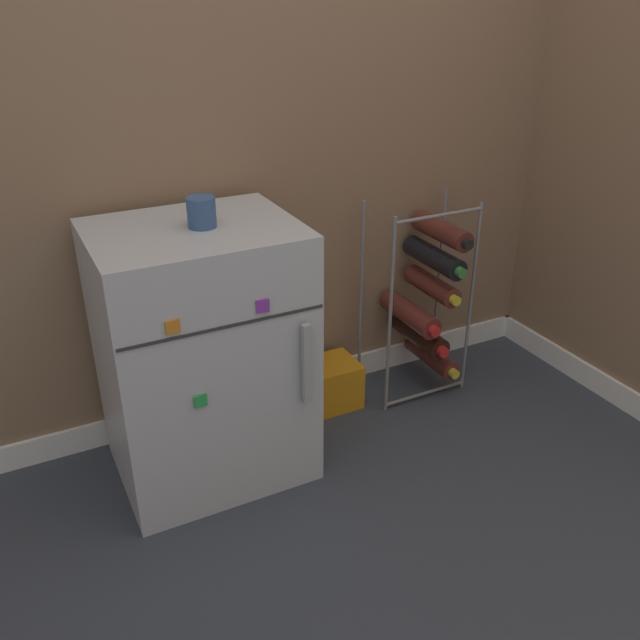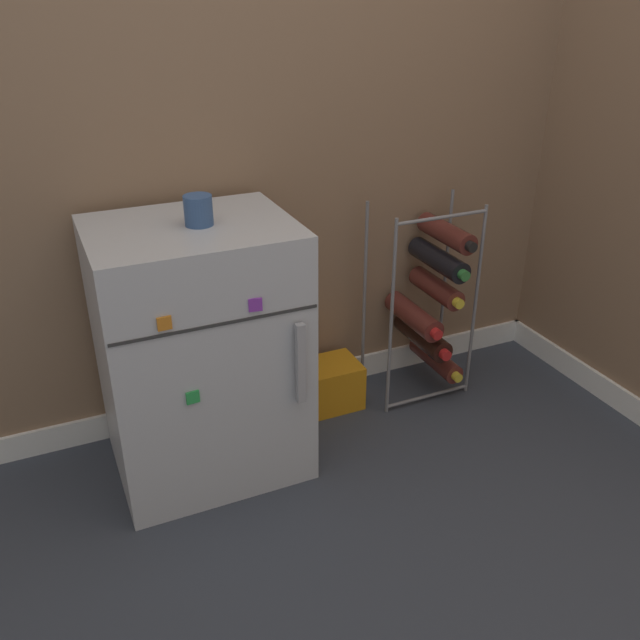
{
  "view_description": "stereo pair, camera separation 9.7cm",
  "coord_description": "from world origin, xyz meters",
  "px_view_note": "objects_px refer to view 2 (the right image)",
  "views": [
    {
      "loc": [
        -0.86,
        -1.24,
        1.39
      ],
      "look_at": [
        0.03,
        0.5,
        0.39
      ],
      "focal_mm": 38.0,
      "sensor_mm": 36.0,
      "label": 1
    },
    {
      "loc": [
        -0.77,
        -1.28,
        1.39
      ],
      "look_at": [
        0.03,
        0.5,
        0.39
      ],
      "focal_mm": 38.0,
      "sensor_mm": 36.0,
      "label": 2
    }
  ],
  "objects_px": {
    "wine_rack": "(431,301)",
    "soda_box": "(324,386)",
    "mini_fridge": "(201,352)",
    "fridge_top_cup": "(198,210)"
  },
  "relations": [
    {
      "from": "wine_rack",
      "to": "soda_box",
      "type": "distance_m",
      "value": 0.49
    },
    {
      "from": "soda_box",
      "to": "mini_fridge",
      "type": "bearing_deg",
      "value": -164.17
    },
    {
      "from": "wine_rack",
      "to": "soda_box",
      "type": "bearing_deg",
      "value": 175.16
    },
    {
      "from": "soda_box",
      "to": "fridge_top_cup",
      "type": "xyz_separation_m",
      "value": [
        -0.44,
        -0.14,
        0.75
      ]
    },
    {
      "from": "wine_rack",
      "to": "fridge_top_cup",
      "type": "bearing_deg",
      "value": -172.79
    },
    {
      "from": "mini_fridge",
      "to": "soda_box",
      "type": "xyz_separation_m",
      "value": [
        0.46,
        0.13,
        -0.31
      ]
    },
    {
      "from": "soda_box",
      "to": "fridge_top_cup",
      "type": "height_order",
      "value": "fridge_top_cup"
    },
    {
      "from": "fridge_top_cup",
      "to": "wine_rack",
      "type": "bearing_deg",
      "value": 7.21
    },
    {
      "from": "mini_fridge",
      "to": "wine_rack",
      "type": "distance_m",
      "value": 0.87
    },
    {
      "from": "mini_fridge",
      "to": "soda_box",
      "type": "distance_m",
      "value": 0.57
    }
  ]
}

